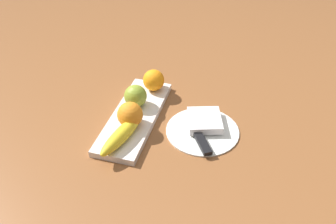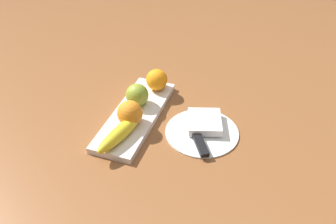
{
  "view_description": "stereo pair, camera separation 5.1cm",
  "coord_description": "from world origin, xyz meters",
  "px_view_note": "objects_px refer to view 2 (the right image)",
  "views": [
    {
      "loc": [
        -0.81,
        -0.32,
        0.7
      ],
      "look_at": [
        -0.02,
        -0.1,
        0.05
      ],
      "focal_mm": 38.67,
      "sensor_mm": 36.0,
      "label": 1
    },
    {
      "loc": [
        -0.8,
        -0.37,
        0.7
      ],
      "look_at": [
        -0.02,
        -0.1,
        0.05
      ],
      "focal_mm": 38.67,
      "sensor_mm": 36.0,
      "label": 2
    }
  ],
  "objects_px": {
    "fruit_tray": "(136,115)",
    "dinner_plate": "(202,132)",
    "orange_near_apple": "(131,113)",
    "banana": "(119,133)",
    "orange_near_banana": "(157,80)",
    "folded_napkin": "(205,122)",
    "knife": "(199,141)",
    "apple": "(137,95)"
  },
  "relations": [
    {
      "from": "fruit_tray",
      "to": "dinner_plate",
      "type": "bearing_deg",
      "value": -90.0
    },
    {
      "from": "knife",
      "to": "folded_napkin",
      "type": "bearing_deg",
      "value": -28.71
    },
    {
      "from": "knife",
      "to": "banana",
      "type": "bearing_deg",
      "value": 75.83
    },
    {
      "from": "folded_napkin",
      "to": "knife",
      "type": "relative_size",
      "value": 0.65
    },
    {
      "from": "fruit_tray",
      "to": "dinner_plate",
      "type": "xyz_separation_m",
      "value": [
        0.0,
        -0.21,
        -0.01
      ]
    },
    {
      "from": "apple",
      "to": "dinner_plate",
      "type": "height_order",
      "value": "apple"
    },
    {
      "from": "orange_near_banana",
      "to": "folded_napkin",
      "type": "height_order",
      "value": "orange_near_banana"
    },
    {
      "from": "orange_near_banana",
      "to": "knife",
      "type": "xyz_separation_m",
      "value": [
        -0.19,
        -0.2,
        -0.04
      ]
    },
    {
      "from": "apple",
      "to": "orange_near_apple",
      "type": "relative_size",
      "value": 0.95
    },
    {
      "from": "banana",
      "to": "knife",
      "type": "bearing_deg",
      "value": -59.17
    },
    {
      "from": "orange_near_apple",
      "to": "knife",
      "type": "bearing_deg",
      "value": -90.68
    },
    {
      "from": "fruit_tray",
      "to": "dinner_plate",
      "type": "height_order",
      "value": "fruit_tray"
    },
    {
      "from": "fruit_tray",
      "to": "banana",
      "type": "relative_size",
      "value": 2.0
    },
    {
      "from": "banana",
      "to": "orange_near_apple",
      "type": "relative_size",
      "value": 2.51
    },
    {
      "from": "apple",
      "to": "folded_napkin",
      "type": "xyz_separation_m",
      "value": [
        -0.02,
        -0.22,
        -0.03
      ]
    },
    {
      "from": "banana",
      "to": "orange_near_banana",
      "type": "distance_m",
      "value": 0.26
    },
    {
      "from": "orange_near_apple",
      "to": "folded_napkin",
      "type": "distance_m",
      "value": 0.22
    },
    {
      "from": "fruit_tray",
      "to": "orange_near_apple",
      "type": "xyz_separation_m",
      "value": [
        -0.05,
        -0.01,
        0.05
      ]
    },
    {
      "from": "orange_near_banana",
      "to": "dinner_plate",
      "type": "height_order",
      "value": "orange_near_banana"
    },
    {
      "from": "fruit_tray",
      "to": "folded_napkin",
      "type": "distance_m",
      "value": 0.21
    },
    {
      "from": "banana",
      "to": "folded_napkin",
      "type": "relative_size",
      "value": 1.75
    },
    {
      "from": "banana",
      "to": "dinner_plate",
      "type": "bearing_deg",
      "value": -46.89
    },
    {
      "from": "orange_near_apple",
      "to": "orange_near_banana",
      "type": "height_order",
      "value": "orange_near_apple"
    },
    {
      "from": "apple",
      "to": "orange_near_banana",
      "type": "height_order",
      "value": "same"
    },
    {
      "from": "orange_near_apple",
      "to": "banana",
      "type": "bearing_deg",
      "value": 175.89
    },
    {
      "from": "apple",
      "to": "orange_near_apple",
      "type": "distance_m",
      "value": 0.09
    },
    {
      "from": "orange_near_banana",
      "to": "folded_napkin",
      "type": "distance_m",
      "value": 0.23
    },
    {
      "from": "fruit_tray",
      "to": "dinner_plate",
      "type": "distance_m",
      "value": 0.21
    },
    {
      "from": "dinner_plate",
      "to": "knife",
      "type": "relative_size",
      "value": 1.29
    },
    {
      "from": "orange_near_banana",
      "to": "folded_napkin",
      "type": "relative_size",
      "value": 0.65
    },
    {
      "from": "dinner_plate",
      "to": "knife",
      "type": "xyz_separation_m",
      "value": [
        -0.05,
        -0.0,
        0.01
      ]
    },
    {
      "from": "fruit_tray",
      "to": "orange_near_banana",
      "type": "distance_m",
      "value": 0.15
    },
    {
      "from": "fruit_tray",
      "to": "banana",
      "type": "distance_m",
      "value": 0.12
    },
    {
      "from": "fruit_tray",
      "to": "orange_near_apple",
      "type": "distance_m",
      "value": 0.07
    },
    {
      "from": "folded_napkin",
      "to": "knife",
      "type": "distance_m",
      "value": 0.08
    },
    {
      "from": "orange_near_apple",
      "to": "dinner_plate",
      "type": "height_order",
      "value": "orange_near_apple"
    },
    {
      "from": "fruit_tray",
      "to": "apple",
      "type": "bearing_deg",
      "value": 13.68
    },
    {
      "from": "apple",
      "to": "orange_near_banana",
      "type": "xyz_separation_m",
      "value": [
        0.1,
        -0.03,
        -0.0
      ]
    },
    {
      "from": "fruit_tray",
      "to": "orange_near_apple",
      "type": "bearing_deg",
      "value": -169.63
    },
    {
      "from": "orange_near_banana",
      "to": "banana",
      "type": "bearing_deg",
      "value": 177.26
    },
    {
      "from": "knife",
      "to": "fruit_tray",
      "type": "bearing_deg",
      "value": 44.65
    },
    {
      "from": "apple",
      "to": "banana",
      "type": "bearing_deg",
      "value": -174.85
    }
  ]
}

